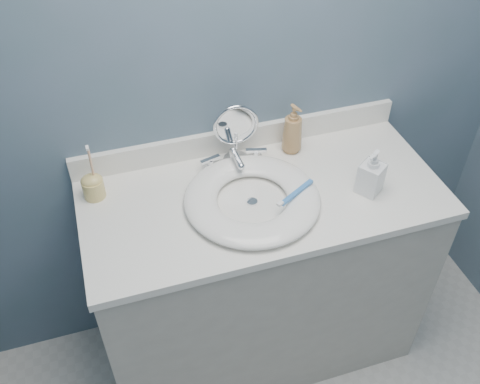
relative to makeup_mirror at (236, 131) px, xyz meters
name	(u,v)px	position (x,y,z in m)	size (l,w,h in m)	color
back_wall	(239,70)	(0.03, 0.08, 0.19)	(2.20, 0.02, 2.40)	#4A636F
vanity_cabinet	(260,279)	(0.03, -0.20, -0.58)	(1.20, 0.55, 0.85)	#B6B2A6
countertop	(263,197)	(0.03, -0.20, -0.14)	(1.22, 0.57, 0.03)	white
backsplash	(240,138)	(0.03, 0.07, -0.08)	(1.22, 0.02, 0.09)	white
basin	(252,199)	(-0.02, -0.23, -0.11)	(0.45, 0.45, 0.04)	white
drain	(252,202)	(-0.02, -0.23, -0.12)	(0.04, 0.04, 0.01)	silver
faucet	(235,160)	(-0.02, -0.03, -0.10)	(0.25, 0.13, 0.07)	silver
makeup_mirror	(236,131)	(0.00, 0.00, 0.00)	(0.16, 0.09, 0.24)	silver
soap_bottle_amber	(293,129)	(0.21, 0.00, -0.03)	(0.07, 0.07, 0.19)	#A97E4C
soap_bottle_clear	(372,172)	(0.38, -0.29, -0.05)	(0.07, 0.08, 0.17)	white
toothbrush_holder	(93,185)	(-0.50, -0.04, -0.08)	(0.07, 0.07, 0.21)	#D8BF6C
toothbrush_lying	(296,193)	(0.12, -0.27, -0.08)	(0.16, 0.10, 0.02)	#3675BF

